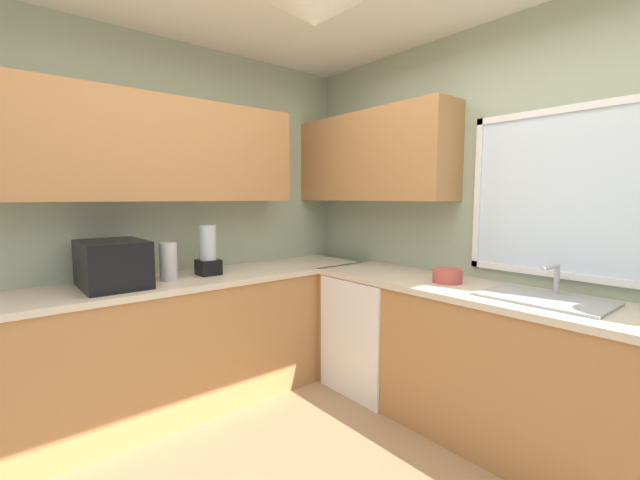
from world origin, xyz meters
name	(u,v)px	position (x,y,z in m)	size (l,w,h in m)	color
room_shell	(299,139)	(-0.77, 0.50, 1.83)	(3.69, 3.33, 2.68)	#9EAD8E
counter_run_left	(183,342)	(-1.47, 0.00, 0.46)	(0.65, 2.94, 0.92)	#AD7542
counter_run_back	(508,370)	(0.21, 1.30, 0.46)	(2.78, 0.65, 0.92)	#AD7542
dishwasher	(375,332)	(-0.81, 1.27, 0.44)	(0.60, 0.60, 0.87)	white
microwave	(113,264)	(-1.47, -0.42, 1.06)	(0.48, 0.36, 0.29)	black
kettle	(168,262)	(-1.45, -0.09, 1.05)	(0.11, 0.11, 0.26)	#B7B7BC
sink_assembly	(545,298)	(0.39, 1.30, 0.93)	(0.63, 0.40, 0.19)	#9EA0A5
bowl	(447,276)	(-0.21, 1.30, 0.96)	(0.19, 0.19, 0.09)	#B74C42
blender_appliance	(208,253)	(-1.47, 0.21, 1.08)	(0.15, 0.15, 0.36)	black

